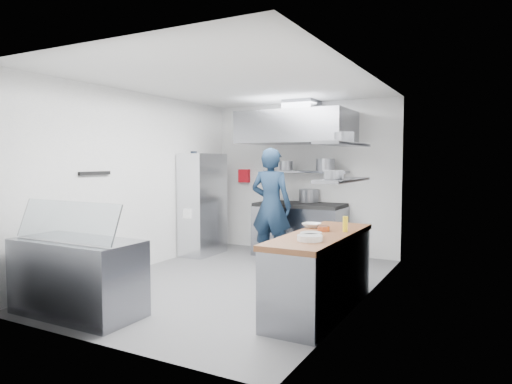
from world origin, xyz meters
The scene contains 35 objects.
floor centered at (0.00, 0.00, 0.00)m, with size 5.00×5.00×0.00m, color #525254.
ceiling centered at (0.00, 0.00, 2.80)m, with size 5.00×5.00×0.00m, color silver.
wall_back centered at (0.00, 2.50, 1.40)m, with size 3.60×0.02×2.80m, color white.
wall_front centered at (0.00, -2.50, 1.40)m, with size 3.60×0.02×2.80m, color white.
wall_left centered at (-1.80, 0.00, 1.40)m, with size 5.00×0.02×2.80m, color white.
wall_right centered at (1.80, 0.00, 1.40)m, with size 5.00×0.02×2.80m, color white.
gas_range centered at (0.10, 2.10, 0.45)m, with size 1.60×0.80×0.90m, color gray.
cooktop centered at (0.10, 2.10, 0.93)m, with size 1.57×0.78×0.06m, color black.
stock_pot_left centered at (-0.45, 2.09, 1.06)m, with size 0.29×0.29×0.20m, color slate.
stock_pot_mid centered at (0.16, 2.36, 1.08)m, with size 0.36×0.36×0.24m, color slate.
over_range_shelf centered at (0.10, 2.34, 1.52)m, with size 1.60×0.30×0.04m, color gray.
shelf_pot_a centered at (-0.20, 2.16, 1.63)m, with size 0.24×0.24×0.18m, color slate.
shelf_pot_b centered at (0.58, 2.09, 1.65)m, with size 0.32×0.32×0.22m, color slate.
extractor_hood centered at (0.10, 1.93, 2.30)m, with size 1.90×1.15×0.55m, color gray.
hood_duct centered at (0.10, 2.15, 2.68)m, with size 0.55×0.55×0.24m, color slate.
red_firebox centered at (-1.25, 2.44, 1.42)m, with size 0.22×0.10×0.26m, color red.
chef centered at (-0.10, 1.32, 0.97)m, with size 0.71×0.46×1.94m, color #122337.
wire_rack centered at (-1.53, 1.39, 0.93)m, with size 0.50×0.90×1.85m, color silver.
rack_bin_a centered at (-1.53, 0.99, 0.80)m, with size 0.15×0.18×0.17m, color white.
rack_bin_b centered at (-1.53, 1.49, 1.30)m, with size 0.14×0.19×0.17m, color yellow.
rack_jar centered at (-1.48, 1.06, 1.80)m, with size 0.11×0.11×0.18m, color black.
knife_strip centered at (-1.78, -0.90, 1.55)m, with size 0.04×0.55×0.05m, color black.
prep_counter_base centered at (1.48, -0.60, 0.42)m, with size 0.62×2.00×0.84m, color gray.
prep_counter_top centered at (1.48, -0.60, 0.87)m, with size 0.65×2.04×0.06m, color brown.
plate_stack_a centered at (1.54, -1.11, 0.93)m, with size 0.26×0.26×0.06m, color white.
plate_stack_b centered at (1.49, -0.93, 0.93)m, with size 0.23×0.23×0.06m, color white.
copper_pan centered at (1.45, -0.42, 0.93)m, with size 0.15×0.15×0.06m, color #C06036.
squeeze_bottle centered at (1.69, -0.35, 0.99)m, with size 0.06×0.06×0.18m, color yellow.
mixing_bowl centered at (1.22, -0.23, 0.93)m, with size 0.23×0.23×0.06m, color white.
wall_shelf_lower centered at (1.64, -0.30, 1.50)m, with size 0.30×1.30×0.04m, color gray.
wall_shelf_upper centered at (1.64, -0.30, 1.92)m, with size 0.30×1.30×0.04m, color gray.
shelf_pot_c centered at (1.61, -0.57, 1.57)m, with size 0.22×0.22×0.10m, color slate.
shelf_pot_d centered at (1.55, 0.02, 2.01)m, with size 0.24×0.24×0.14m, color slate.
display_case centered at (-0.88, -2.00, 0.42)m, with size 1.50×0.70×0.85m, color gray.
display_glass centered at (-0.88, -2.12, 1.07)m, with size 1.47×0.02×0.45m, color silver.
Camera 1 is at (3.25, -5.49, 1.73)m, focal length 32.00 mm.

